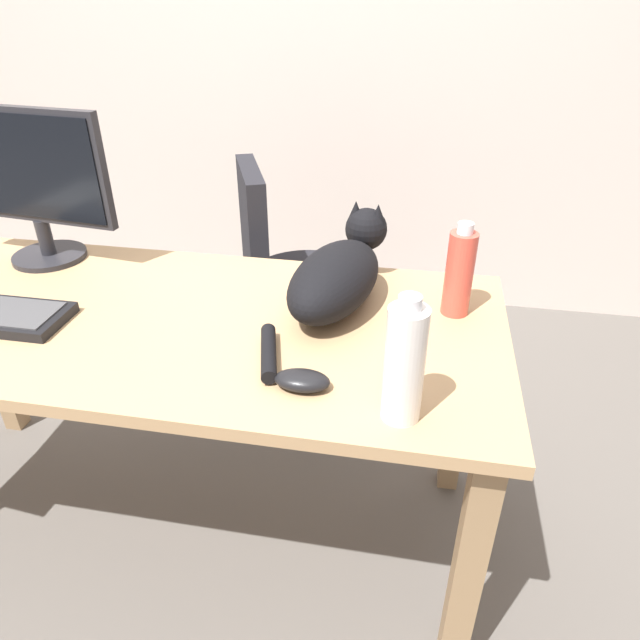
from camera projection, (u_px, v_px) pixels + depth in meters
The scene contains 9 objects.
ground_plane at pixel (188, 519), 1.74m from camera, with size 8.00×8.00×0.00m, color #59544F.
back_wall at pixel (291, 7), 2.38m from camera, with size 6.00×0.04×2.60m, color beige.
desk at pixel (158, 347), 1.41m from camera, with size 1.66×0.71×0.72m.
office_chair at pixel (295, 303), 2.13m from camera, with size 0.51×0.49×0.88m.
monitor at pixel (30, 180), 1.52m from camera, with size 0.48×0.20×0.41m.
cat at pixel (338, 274), 1.37m from camera, with size 0.27×0.60×0.20m.
computer_mouse at pixel (302, 380), 1.11m from camera, with size 0.11×0.06×0.04m, color black.
water_bottle at pixel (459, 273), 1.32m from camera, with size 0.07×0.07×0.23m.
spray_bottle at pixel (404, 364), 0.99m from camera, with size 0.07×0.07×0.25m.
Camera 1 is at (0.61, -1.09, 1.41)m, focal length 32.23 mm.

